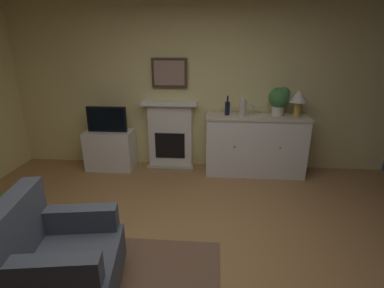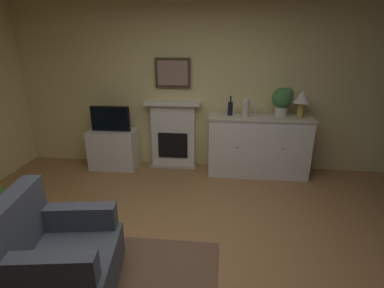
% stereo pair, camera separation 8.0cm
% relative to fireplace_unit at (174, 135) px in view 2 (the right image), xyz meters
% --- Properties ---
extents(ground_plane, '(6.06, 4.96, 0.10)m').
position_rel_fireplace_unit_xyz_m(ground_plane, '(0.43, -2.32, -0.60)').
color(ground_plane, '#9E7042').
rests_on(ground_plane, ground).
extents(wall_rear, '(6.06, 0.06, 2.76)m').
position_rel_fireplace_unit_xyz_m(wall_rear, '(0.43, 0.13, 0.83)').
color(wall_rear, '#EAD68C').
rests_on(wall_rear, ground_plane).
extents(area_rug, '(2.24, 1.42, 0.02)m').
position_rel_fireplace_unit_xyz_m(area_rug, '(-0.32, -2.69, -0.54)').
color(area_rug, brown).
rests_on(area_rug, ground_plane).
extents(fireplace_unit, '(0.87, 0.30, 1.10)m').
position_rel_fireplace_unit_xyz_m(fireplace_unit, '(0.00, 0.00, 0.00)').
color(fireplace_unit, white).
rests_on(fireplace_unit, ground_plane).
extents(framed_picture, '(0.55, 0.04, 0.45)m').
position_rel_fireplace_unit_xyz_m(framed_picture, '(-0.00, 0.05, 0.98)').
color(framed_picture, '#473323').
extents(sideboard_cabinet, '(1.53, 0.49, 0.94)m').
position_rel_fireplace_unit_xyz_m(sideboard_cabinet, '(1.35, -0.18, -0.08)').
color(sideboard_cabinet, white).
rests_on(sideboard_cabinet, ground_plane).
extents(table_lamp, '(0.26, 0.26, 0.40)m').
position_rel_fireplace_unit_xyz_m(table_lamp, '(1.92, -0.18, 0.67)').
color(table_lamp, '#B79338').
rests_on(table_lamp, sideboard_cabinet).
extents(wine_bottle, '(0.08, 0.08, 0.29)m').
position_rel_fireplace_unit_xyz_m(wine_bottle, '(0.90, -0.15, 0.49)').
color(wine_bottle, black).
rests_on(wine_bottle, sideboard_cabinet).
extents(wine_glass_left, '(0.07, 0.07, 0.16)m').
position_rel_fireplace_unit_xyz_m(wine_glass_left, '(1.28, -0.15, 0.51)').
color(wine_glass_left, silver).
rests_on(wine_glass_left, sideboard_cabinet).
extents(wine_glass_center, '(0.07, 0.07, 0.16)m').
position_rel_fireplace_unit_xyz_m(wine_glass_center, '(1.39, -0.18, 0.51)').
color(wine_glass_center, silver).
rests_on(wine_glass_center, sideboard_cabinet).
extents(vase_decorative, '(0.11, 0.11, 0.28)m').
position_rel_fireplace_unit_xyz_m(vase_decorative, '(1.13, -0.23, 0.53)').
color(vase_decorative, beige).
rests_on(vase_decorative, sideboard_cabinet).
extents(tv_cabinet, '(0.75, 0.42, 0.64)m').
position_rel_fireplace_unit_xyz_m(tv_cabinet, '(-0.98, -0.16, -0.23)').
color(tv_cabinet, white).
rests_on(tv_cabinet, ground_plane).
extents(tv_set, '(0.62, 0.07, 0.40)m').
position_rel_fireplace_unit_xyz_m(tv_set, '(-0.98, -0.19, 0.29)').
color(tv_set, black).
rests_on(tv_set, tv_cabinet).
extents(potted_plant_small, '(0.30, 0.30, 0.43)m').
position_rel_fireplace_unit_xyz_m(potted_plant_small, '(1.66, -0.13, 0.64)').
color(potted_plant_small, beige).
rests_on(potted_plant_small, sideboard_cabinet).
extents(armchair, '(0.91, 0.88, 0.92)m').
position_rel_fireplace_unit_xyz_m(armchair, '(-0.50, -2.75, -0.17)').
color(armchair, '#474C56').
rests_on(armchair, ground_plane).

